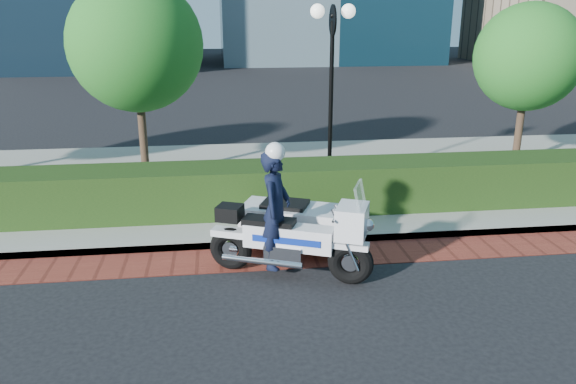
{
  "coord_description": "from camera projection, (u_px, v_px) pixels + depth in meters",
  "views": [
    {
      "loc": [
        -1.63,
        -7.63,
        4.21
      ],
      "look_at": [
        -0.39,
        2.2,
        1.0
      ],
      "focal_mm": 35.0,
      "sensor_mm": 36.0,
      "label": 1
    }
  ],
  "objects": [
    {
      "name": "brick_strip",
      "position": [
        314.0,
        256.0,
        10.1
      ],
      "size": [
        60.0,
        1.0,
        0.01
      ],
      "primitive_type": "cube",
      "color": "maroon",
      "rests_on": "ground"
    },
    {
      "name": "tree_b",
      "position": [
        136.0,
        45.0,
        13.35
      ],
      "size": [
        3.2,
        3.2,
        4.89
      ],
      "color": "#332319",
      "rests_on": "sidewalk"
    },
    {
      "name": "sidewalk",
      "position": [
        284.0,
        180.0,
        14.33
      ],
      "size": [
        60.0,
        8.0,
        0.15
      ],
      "primitive_type": "cube",
      "color": "gray",
      "rests_on": "ground"
    },
    {
      "name": "hedge_main",
      "position": [
        298.0,
        187.0,
        11.89
      ],
      "size": [
        18.0,
        1.2,
        1.0
      ],
      "primitive_type": "cube",
      "color": "black",
      "rests_on": "sidewalk"
    },
    {
      "name": "ground",
      "position": [
        331.0,
        296.0,
        8.69
      ],
      "size": [
        120.0,
        120.0,
        0.0
      ],
      "primitive_type": "plane",
      "color": "black",
      "rests_on": "ground"
    },
    {
      "name": "police_motorcycle",
      "position": [
        289.0,
        223.0,
        9.5
      ],
      "size": [
        2.66,
        2.48,
        2.26
      ],
      "rotation": [
        0.0,
        0.0,
        -0.4
      ],
      "color": "black",
      "rests_on": "ground"
    },
    {
      "name": "tree_c",
      "position": [
        528.0,
        57.0,
        14.66
      ],
      "size": [
        2.8,
        2.8,
        4.3
      ],
      "color": "#332319",
      "rests_on": "sidewalk"
    },
    {
      "name": "lamppost",
      "position": [
        332.0,
        68.0,
        12.81
      ],
      "size": [
        1.02,
        0.7,
        4.21
      ],
      "color": "black",
      "rests_on": "sidewalk"
    }
  ]
}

